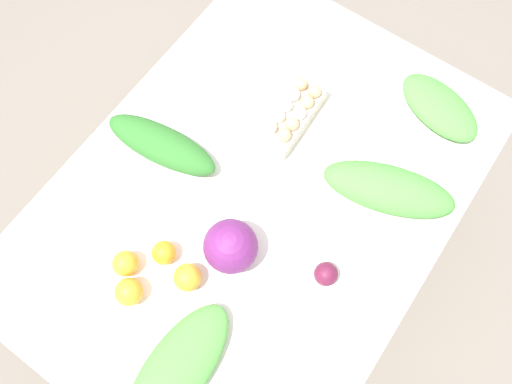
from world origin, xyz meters
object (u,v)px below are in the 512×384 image
Objects in this scene: egg_carton at (292,114)px; greens_bunch_chard at (178,369)px; cabbage_purple at (231,246)px; greens_bunch_scallion at (440,107)px; beet_root at (326,274)px; orange_3 at (188,277)px; orange_0 at (125,263)px; orange_1 at (129,292)px; greens_bunch_dandelion at (389,189)px; orange_2 at (164,253)px; greens_bunch_beet_tops at (161,145)px.

greens_bunch_chard is (0.79, 0.17, -0.01)m from egg_carton.
cabbage_purple is 0.79m from greens_bunch_scallion.
beet_root reaches higher than greens_bunch_scallion.
egg_carton reaches higher than orange_3.
orange_0 is 0.94× the size of orange_1.
cabbage_purple is 0.30m from orange_0.
greens_bunch_dandelion is 5.63× the size of orange_2.
greens_bunch_dandelion is at bearing 141.20° from orange_2.
greens_bunch_dandelion is at bearing 146.45° from cabbage_purple.
egg_carton is (-0.46, -0.10, -0.03)m from cabbage_purple.
cabbage_purple is 0.39× the size of greens_bunch_dandelion.
egg_carton is at bearing 169.72° from orange_0.
beet_root is at bearing 126.70° from orange_3.
orange_3 is at bearing -53.30° from beet_root.
orange_0 reaches higher than beet_root.
orange_3 is at bearing -21.49° from cabbage_purple.
egg_carton is 0.57m from orange_2.
greens_bunch_scallion is at bearing 160.21° from orange_3.
cabbage_purple is 0.53× the size of greens_bunch_scallion.
beet_root is (-0.10, 0.25, -0.04)m from cabbage_purple.
greens_bunch_dandelion is 0.79m from orange_1.
orange_0 is (0.20, -0.22, -0.04)m from cabbage_purple.
greens_bunch_chard reaches higher than greens_bunch_scallion.
cabbage_purple is 2.07× the size of orange_0.
greens_bunch_dandelion is 4.95× the size of orange_3.
orange_2 is (0.57, -0.05, -0.01)m from egg_carton.
orange_1 is (-0.08, -0.23, 0.00)m from greens_bunch_chard.
greens_bunch_scallion is at bearing -53.76° from egg_carton.
orange_3 is (-0.07, 0.17, 0.00)m from orange_0.
orange_2 is at bearing 172.40° from egg_carton.
greens_bunch_chard is at bearing -170.26° from egg_carton.
greens_bunch_scallion is 0.87m from greens_bunch_beet_tops.
cabbage_purple is 0.15m from orange_3.
egg_carton is 0.69× the size of greens_bunch_dandelion.
orange_2 is (0.21, -0.40, 0.00)m from beet_root.
greens_bunch_scallion is 1.09m from orange_1.
cabbage_purple is at bearing -167.82° from greens_bunch_chard.
greens_bunch_chard is 0.24m from orange_1.
greens_bunch_dandelion is at bearing 1.07° from greens_bunch_scallion.
greens_bunch_beet_tops is 5.04× the size of orange_0.
greens_bunch_chard is 5.67× the size of beet_root.
greens_bunch_beet_tops is (-0.14, -0.36, -0.03)m from cabbage_purple.
orange_1 is (0.35, -0.41, 0.01)m from beet_root.
egg_carton is 0.41m from greens_bunch_beet_tops.
orange_0 reaches higher than greens_bunch_scallion.
orange_2 is at bearing -25.66° from greens_bunch_scallion.
greens_bunch_chard is at bearing 42.62° from greens_bunch_beet_tops.
orange_2 is at bearing -38.80° from greens_bunch_dandelion.
greens_bunch_chard is 1.10m from greens_bunch_scallion.
greens_bunch_beet_tops reaches higher than orange_1.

